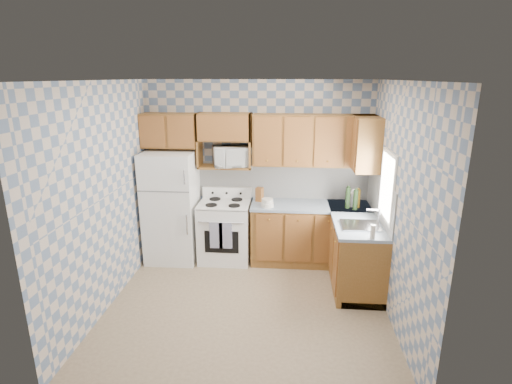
# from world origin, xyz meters

# --- Properties ---
(floor) EXTENTS (3.40, 3.40, 0.00)m
(floor) POSITION_xyz_m (0.00, 0.00, 0.00)
(floor) COLOR #786149
(floor) RESTS_ON ground
(back_wall) EXTENTS (3.40, 0.02, 2.70)m
(back_wall) POSITION_xyz_m (0.00, 1.60, 1.35)
(back_wall) COLOR slate
(back_wall) RESTS_ON ground
(right_wall) EXTENTS (0.02, 3.20, 2.70)m
(right_wall) POSITION_xyz_m (1.70, 0.00, 1.35)
(right_wall) COLOR slate
(right_wall) RESTS_ON ground
(backsplash_back) EXTENTS (2.60, 0.02, 0.56)m
(backsplash_back) POSITION_xyz_m (0.40, 1.59, 1.20)
(backsplash_back) COLOR silver
(backsplash_back) RESTS_ON back_wall
(backsplash_right) EXTENTS (0.02, 1.60, 0.56)m
(backsplash_right) POSITION_xyz_m (1.69, 0.80, 1.20)
(backsplash_right) COLOR silver
(backsplash_right) RESTS_ON right_wall
(refrigerator) EXTENTS (0.75, 0.70, 1.68)m
(refrigerator) POSITION_xyz_m (-1.27, 1.25, 0.84)
(refrigerator) COLOR white
(refrigerator) RESTS_ON floor
(stove_body) EXTENTS (0.76, 0.65, 0.90)m
(stove_body) POSITION_xyz_m (-0.47, 1.28, 0.45)
(stove_body) COLOR white
(stove_body) RESTS_ON floor
(cooktop) EXTENTS (0.76, 0.65, 0.02)m
(cooktop) POSITION_xyz_m (-0.47, 1.28, 0.91)
(cooktop) COLOR silver
(cooktop) RESTS_ON stove_body
(backguard) EXTENTS (0.76, 0.08, 0.17)m
(backguard) POSITION_xyz_m (-0.47, 1.55, 1.00)
(backguard) COLOR white
(backguard) RESTS_ON cooktop
(dish_towel_left) EXTENTS (0.19, 0.02, 0.40)m
(dish_towel_left) POSITION_xyz_m (-0.54, 0.93, 0.53)
(dish_towel_left) COLOR navy
(dish_towel_left) RESTS_ON stove_body
(dish_towel_right) EXTENTS (0.19, 0.02, 0.40)m
(dish_towel_right) POSITION_xyz_m (-0.41, 0.93, 0.53)
(dish_towel_right) COLOR navy
(dish_towel_right) RESTS_ON stove_body
(base_cabinets_back) EXTENTS (1.75, 0.60, 0.88)m
(base_cabinets_back) POSITION_xyz_m (0.82, 1.30, 0.44)
(base_cabinets_back) COLOR brown
(base_cabinets_back) RESTS_ON floor
(base_cabinets_right) EXTENTS (0.60, 1.60, 0.88)m
(base_cabinets_right) POSITION_xyz_m (1.40, 0.80, 0.44)
(base_cabinets_right) COLOR brown
(base_cabinets_right) RESTS_ON floor
(countertop_back) EXTENTS (1.77, 0.63, 0.04)m
(countertop_back) POSITION_xyz_m (0.82, 1.30, 0.90)
(countertop_back) COLOR slate
(countertop_back) RESTS_ON base_cabinets_back
(countertop_right) EXTENTS (0.63, 1.60, 0.04)m
(countertop_right) POSITION_xyz_m (1.40, 0.80, 0.90)
(countertop_right) COLOR slate
(countertop_right) RESTS_ON base_cabinets_right
(upper_cabinets_back) EXTENTS (1.75, 0.33, 0.74)m
(upper_cabinets_back) POSITION_xyz_m (0.82, 1.44, 1.85)
(upper_cabinets_back) COLOR brown
(upper_cabinets_back) RESTS_ON back_wall
(upper_cabinets_fridge) EXTENTS (0.82, 0.33, 0.50)m
(upper_cabinets_fridge) POSITION_xyz_m (-1.29, 1.44, 1.97)
(upper_cabinets_fridge) COLOR brown
(upper_cabinets_fridge) RESTS_ON back_wall
(upper_cabinets_right) EXTENTS (0.33, 0.70, 0.74)m
(upper_cabinets_right) POSITION_xyz_m (1.53, 1.25, 1.85)
(upper_cabinets_right) COLOR brown
(upper_cabinets_right) RESTS_ON right_wall
(microwave_shelf) EXTENTS (0.80, 0.33, 0.03)m
(microwave_shelf) POSITION_xyz_m (-0.47, 1.44, 1.44)
(microwave_shelf) COLOR brown
(microwave_shelf) RESTS_ON back_wall
(microwave) EXTENTS (0.63, 0.51, 0.30)m
(microwave) POSITION_xyz_m (-0.37, 1.41, 1.60)
(microwave) COLOR white
(microwave) RESTS_ON microwave_shelf
(sink) EXTENTS (0.48, 0.40, 0.03)m
(sink) POSITION_xyz_m (1.40, 0.45, 0.93)
(sink) COLOR #B7B7BC
(sink) RESTS_ON countertop_right
(window) EXTENTS (0.02, 0.66, 0.86)m
(window) POSITION_xyz_m (1.69, 0.45, 1.45)
(window) COLOR silver
(window) RESTS_ON right_wall
(bottle_0) EXTENTS (0.07, 0.07, 0.31)m
(bottle_0) POSITION_xyz_m (1.33, 1.17, 1.07)
(bottle_0) COLOR black
(bottle_0) RESTS_ON countertop_back
(bottle_1) EXTENTS (0.07, 0.07, 0.29)m
(bottle_1) POSITION_xyz_m (1.43, 1.11, 1.06)
(bottle_1) COLOR black
(bottle_1) RESTS_ON countertop_back
(bottle_2) EXTENTS (0.07, 0.07, 0.27)m
(bottle_2) POSITION_xyz_m (1.48, 1.21, 1.05)
(bottle_2) COLOR #513B0F
(bottle_2) RESTS_ON countertop_back
(knife_block) EXTENTS (0.13, 0.13, 0.21)m
(knife_block) POSITION_xyz_m (0.05, 1.39, 1.03)
(knife_block) COLOR brown
(knife_block) RESTS_ON countertop_back
(electric_kettle) EXTENTS (0.16, 0.16, 0.20)m
(electric_kettle) POSITION_xyz_m (1.43, 1.27, 1.02)
(electric_kettle) COLOR white
(electric_kettle) RESTS_ON countertop_back
(food_containers) EXTENTS (0.18, 0.18, 0.12)m
(food_containers) POSITION_xyz_m (0.18, 1.13, 0.98)
(food_containers) COLOR beige
(food_containers) RESTS_ON countertop_back
(soap_bottle) EXTENTS (0.06, 0.06, 0.17)m
(soap_bottle) POSITION_xyz_m (1.47, 0.05, 1.01)
(soap_bottle) COLOR beige
(soap_bottle) RESTS_ON countertop_right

